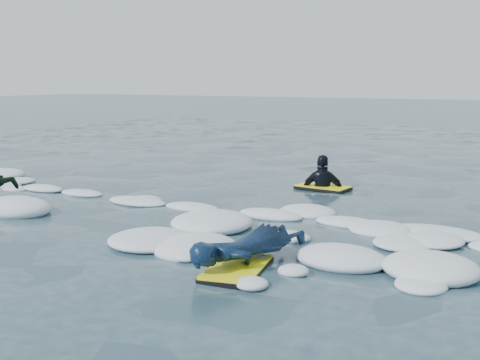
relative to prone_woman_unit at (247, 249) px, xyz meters
The scene contains 4 objects.
ground 2.29m from the prone_woman_unit, 161.13° to the left, with size 120.00×120.00×0.00m, color #1A2E3E.
foam_band 2.80m from the prone_woman_unit, 140.60° to the left, with size 12.00×3.10×0.30m, color white, non-canonical shape.
prone_woman_unit is the anchor object (origin of this frame).
waiting_rider_unit 5.08m from the prone_woman_unit, 102.17° to the left, with size 1.07×0.66×1.52m.
Camera 1 is at (5.30, -6.44, 2.09)m, focal length 45.00 mm.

